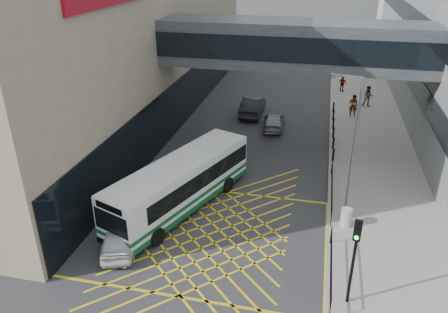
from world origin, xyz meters
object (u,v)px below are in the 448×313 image
Objects in this scene: street_lamp at (352,138)px; pedestrian_a at (353,105)px; traffic_light at (355,251)px; pedestrian_b at (368,96)px; car_dark at (253,106)px; car_silver at (274,121)px; car_white at (120,235)px; litter_bin at (346,217)px; pedestrian_c at (342,84)px; bus at (182,183)px.

street_lamp is 3.87× the size of pedestrian_a.
traffic_light is 2.16× the size of pedestrian_b.
car_dark is 23.10m from traffic_light.
pedestrian_a is (1.00, 22.81, -1.69)m from traffic_light.
car_silver is at bearing -134.53° from pedestrian_b.
pedestrian_b is at bearing -142.29° from car_silver.
pedestrian_b is at bearing -137.26° from car_white.
pedestrian_b is at bearing 83.33° from litter_bin.
street_lamp is 22.87m from pedestrian_c.
litter_bin is 17.16m from pedestrian_a.
car_silver is 2.10× the size of pedestrian_a.
pedestrian_a is 7.27m from pedestrian_c.
car_white is at bearing 89.34° from pedestrian_c.
car_white is 27.46m from pedestrian_b.
car_white is 20.35m from car_dark.
traffic_light reaches higher than pedestrian_a.
pedestrian_c is at bearing 100.55° from traffic_light.
pedestrian_a is (6.32, 3.83, 0.50)m from car_silver.
traffic_light is 0.55× the size of street_lamp.
pedestrian_c reaches higher than car_silver.
car_silver is at bearing 112.07° from litter_bin.
litter_bin is at bearing 115.33° from car_dark.
street_lamp is (-0.04, 7.43, 1.60)m from traffic_light.
bus is at bearing 157.74° from traffic_light.
litter_bin is at bearing 20.07° from bus.
pedestrian_c is (9.10, 24.22, -0.59)m from bus.
litter_bin is at bearing 110.06° from pedestrian_c.
car_dark is 10.72m from pedestrian_b.
traffic_light is at bearing 91.40° from pedestrian_a.
bus is 2.44× the size of car_white.
street_lamp is at bearing 109.75° from pedestrian_c.
car_silver reaches higher than litter_bin.
traffic_light reaches higher than pedestrian_b.
car_dark is at bearing 115.28° from litter_bin.
bus is at bearing 89.87° from pedestrian_c.
traffic_light is 2.57× the size of pedestrian_c.
pedestrian_b is at bearing 95.79° from street_lamp.
pedestrian_b is (2.35, 20.08, 0.44)m from litter_bin.
pedestrian_a is at bearing 116.48° from pedestrian_c.
car_white is at bearing -159.54° from litter_bin.
car_white is 2.69× the size of pedestrian_c.
pedestrian_a is at bearing 86.89° from litter_bin.
bus is 8.97m from litter_bin.
litter_bin is at bearing -72.99° from street_lamp.
car_white is at bearing 69.13° from car_silver.
street_lamp is at bearing 93.58° from litter_bin.
car_silver is (2.20, -2.77, -0.16)m from car_dark.
street_lamp reaches higher than pedestrian_a.
street_lamp is at bearing 90.04° from pedestrian_a.
bus is 2.05× the size of car_dark.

